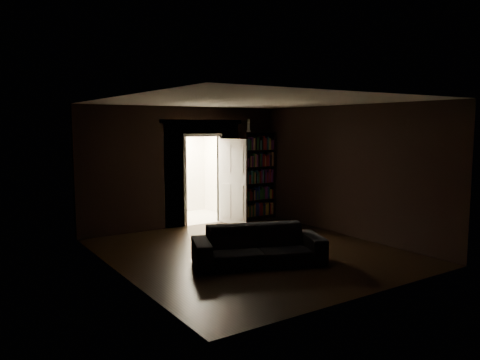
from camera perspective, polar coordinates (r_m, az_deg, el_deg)
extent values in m
plane|color=black|center=(8.88, 1.42, -8.77)|extent=(5.50, 5.50, 0.00)
cube|color=black|center=(10.52, -12.93, 1.24)|extent=(2.55, 0.10, 2.80)
cube|color=black|center=(11.88, 0.50, 2.01)|extent=(1.55, 0.10, 2.80)
cube|color=black|center=(11.20, -4.73, 7.08)|extent=(0.90, 0.10, 0.70)
cube|color=black|center=(7.47, -14.45, -0.93)|extent=(0.02, 5.50, 2.80)
cube|color=black|center=(10.25, 12.97, 1.10)|extent=(0.02, 5.50, 2.80)
cube|color=black|center=(6.57, 15.36, -1.97)|extent=(5.00, 0.02, 2.80)
cube|color=beige|center=(8.57, 1.47, 9.59)|extent=(5.00, 5.50, 0.02)
cube|color=white|center=(11.23, -4.51, -0.08)|extent=(1.04, 0.06, 2.17)
cube|color=#B1AC9A|center=(12.19, -6.56, -4.80)|extent=(2.20, 1.80, 0.10)
cube|color=silver|center=(12.77, -8.37, 1.36)|extent=(2.20, 0.10, 2.40)
cube|color=silver|center=(11.57, -11.27, 0.76)|extent=(0.10, 1.60, 2.40)
cube|color=silver|center=(12.52, -2.35, 1.32)|extent=(0.10, 1.60, 2.40)
cube|color=silver|center=(11.95, -6.72, 7.03)|extent=(2.20, 1.80, 0.10)
cube|color=#D47283|center=(12.66, -8.33, 5.94)|extent=(2.00, 0.04, 0.26)
imported|color=black|center=(8.06, 2.26, -7.22)|extent=(2.42, 1.70, 0.85)
cube|color=black|center=(11.90, 2.16, 0.56)|extent=(0.95, 0.59, 2.20)
cube|color=white|center=(12.14, -9.95, -0.72)|extent=(0.82, 0.76, 1.65)
cube|color=white|center=(11.17, -0.87, -0.22)|extent=(0.26, 0.83, 2.05)
cube|color=white|center=(11.72, 1.06, 6.66)|extent=(0.14, 0.14, 0.33)
cube|color=black|center=(12.02, -9.51, 3.77)|extent=(0.63, 0.17, 0.25)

